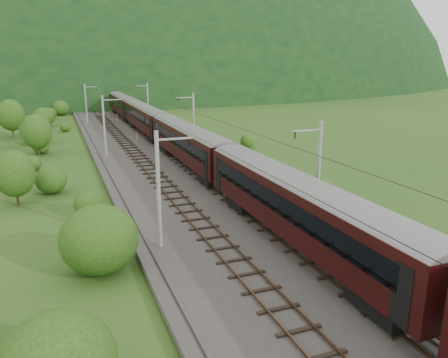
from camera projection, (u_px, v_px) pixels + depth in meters
name	position (u px, v px, depth m)	size (l,w,h in m)	color
ground	(243.00, 238.00, 32.23)	(600.00, 600.00, 0.00)	#2A4F18
railbed	(201.00, 198.00, 41.20)	(14.00, 220.00, 0.30)	#38332D
track_left	(176.00, 198.00, 40.30)	(2.40, 220.00, 0.27)	brown
track_right	(225.00, 193.00, 41.97)	(2.40, 220.00, 0.27)	brown
catenary_left	(105.00, 124.00, 57.74)	(2.54, 192.28, 8.00)	gray
catenary_right	(193.00, 120.00, 62.00)	(2.54, 192.28, 8.00)	gray
overhead_wires	(200.00, 124.00, 39.38)	(4.83, 198.00, 0.03)	black
mountain_main	(73.00, 82.00, 266.33)	(504.00, 360.00, 244.00)	black
train	(164.00, 124.00, 62.95)	(3.34, 160.16, 5.82)	black
hazard_post_near	(137.00, 138.00, 68.14)	(0.16, 0.16, 1.51)	red
hazard_post_far	(117.00, 117.00, 92.99)	(0.15, 0.15, 1.43)	red
signal	(104.00, 119.00, 85.38)	(0.24, 0.24, 2.19)	black
vegetation_left	(33.00, 164.00, 44.51)	(13.56, 148.09, 6.92)	#234512
vegetation_right	(326.00, 187.00, 41.75)	(6.32, 97.32, 2.15)	#234512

